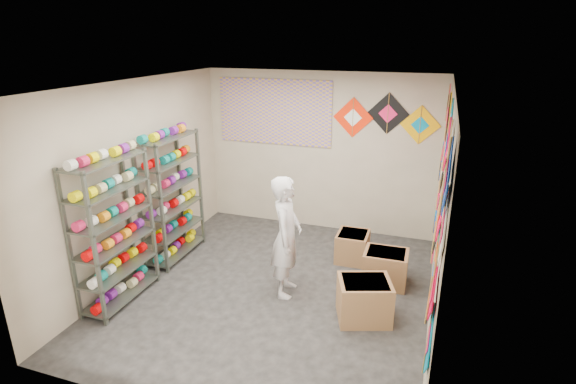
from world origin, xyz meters
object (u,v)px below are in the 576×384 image
(shopkeeper, at_px, (286,237))
(carton_b, at_px, (385,268))
(shelf_rack_back, at_px, (172,198))
(carton_c, at_px, (352,247))
(carton_a, at_px, (364,300))
(shelf_rack_front, at_px, (114,232))

(shopkeeper, distance_m, carton_b, 1.48)
(shelf_rack_back, relative_size, carton_c, 3.77)
(shopkeeper, relative_size, carton_b, 2.78)
(carton_a, relative_size, carton_c, 1.21)
(carton_a, xyz_separation_m, carton_b, (0.14, 0.91, -0.02))
(shopkeeper, bearing_deg, shelf_rack_back, 69.05)
(carton_c, bearing_deg, shelf_rack_front, -143.17)
(carton_a, height_order, carton_b, carton_a)
(shopkeeper, xyz_separation_m, carton_c, (0.65, 1.17, -0.59))
(shopkeeper, height_order, carton_b, shopkeeper)
(carton_a, bearing_deg, carton_b, 62.49)
(shelf_rack_front, relative_size, carton_c, 3.77)
(shelf_rack_front, relative_size, shopkeeper, 1.18)
(shopkeeper, height_order, carton_a, shopkeeper)
(carton_b, xyz_separation_m, carton_c, (-0.55, 0.53, -0.02))
(shopkeeper, bearing_deg, carton_a, -111.70)
(carton_b, bearing_deg, shelf_rack_front, -156.01)
(carton_a, bearing_deg, carton_c, 87.28)
(shelf_rack_back, relative_size, shopkeeper, 1.18)
(shelf_rack_back, distance_m, carton_a, 3.19)
(shelf_rack_back, height_order, carton_a, shelf_rack_back)
(carton_b, bearing_deg, shopkeeper, -153.12)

